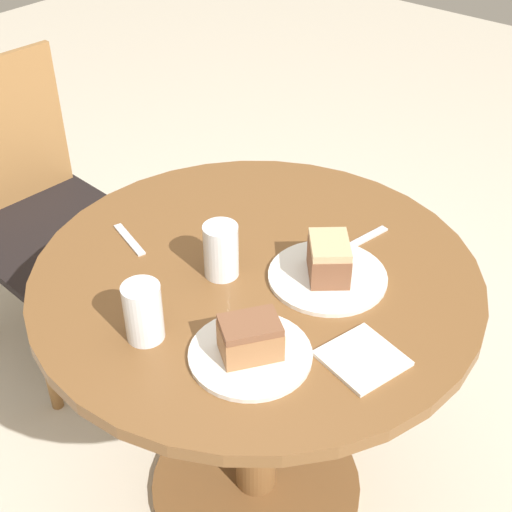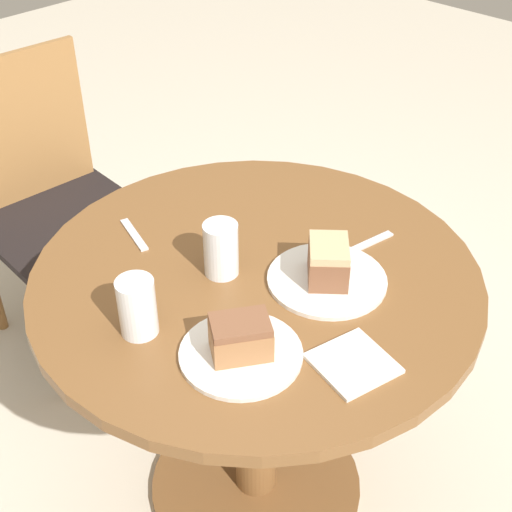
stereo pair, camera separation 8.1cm
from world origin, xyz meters
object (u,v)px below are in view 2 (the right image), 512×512
Objects in this scene: chair at (55,203)px; glass_lemonade at (221,252)px; cake_slice_near at (328,262)px; cake_slice_far at (241,337)px; plate_far at (241,354)px; glass_water at (138,310)px; plate_near at (327,280)px.

glass_lemonade is at bearing -93.76° from chair.
cake_slice_near is 0.28m from cake_slice_far.
plate_far is at bearing -100.01° from chair.
glass_water is at bearing 114.67° from plate_far.
plate_far is (-0.26, -1.09, 0.27)m from chair.
cake_slice_far is (-0.00, 0.00, 0.04)m from plate_far.
cake_slice_far is at bearing 180.00° from plate_far.
cake_slice_far is at bearing -174.85° from cake_slice_near.
plate_far is at bearing -174.85° from cake_slice_near.
chair is 6.94× the size of cake_slice_far.
cake_slice_far is 1.11× the size of glass_lemonade.
glass_lemonade is (-0.13, 0.18, 0.00)m from cake_slice_near.
chair reaches higher than cake_slice_far.
plate_far is at bearing -174.85° from plate_near.
cake_slice_near reaches higher than plate_near.
glass_water is at bearing 156.10° from plate_near.
plate_near is at bearing 5.15° from cake_slice_far.
glass_lemonade is at bearing 54.10° from cake_slice_far.
cake_slice_near is 0.22m from glass_lemonade.
plate_far is 0.28m from cake_slice_near.
plate_near is 2.09× the size of glass_lemonade.
glass_water is (-0.35, -0.90, 0.32)m from chair.
chair reaches higher than glass_water.
plate_far is at bearing -125.90° from glass_lemonade.
plate_far is at bearing 0.00° from cake_slice_far.
chair is 7.66× the size of glass_water.
cake_slice_far is (-0.28, -0.03, -0.01)m from cake_slice_near.
glass_water is at bearing -107.56° from chair.
plate_near is at bearing 0.00° from cake_slice_near.
chair is 0.94m from glass_lemonade.
plate_near is 2.08× the size of glass_water.
plate_near is at bearing -54.41° from glass_lemonade.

